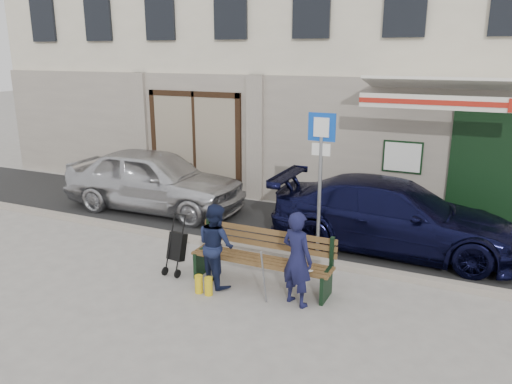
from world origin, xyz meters
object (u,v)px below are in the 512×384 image
Objects in this scene: car_navy at (393,215)px; man at (297,259)px; bench at (259,259)px; parking_sign at (321,162)px; woman at (216,245)px; car_silver at (154,180)px; stroller at (177,248)px.

car_navy is 3.04m from man.
man is (0.80, -0.35, 0.29)m from bench.
parking_sign is 1.82× the size of man.
woman is (-0.65, -0.26, 0.24)m from bench.
parking_sign is 2.44m from woman.
woman is (-1.17, -1.82, -1.13)m from parking_sign.
car_silver is 5.74m from car_navy.
woman reaches higher than stroller.
woman is at bearing -133.03° from car_silver.
bench is at bearing 145.84° from car_navy.
car_navy reaches higher than stroller.
bench is at bearing -107.65° from parking_sign.
stroller is at bearing 15.45° from man.
parking_sign reaches higher than stroller.
woman is 0.89m from stroller.
car_silver reaches higher than man.
car_navy is 3.08m from bench.
bench is at bearing -3.44° from man.
car_navy is at bearing -87.18° from man.
man reaches higher than bench.
car_navy is (5.74, -0.15, -0.08)m from car_silver.
stroller is (-3.23, -2.69, -0.23)m from car_navy.
car_silver is 4.79m from parking_sign.
parking_sign reaches higher than woman.
stroller is (-1.50, -0.15, 0.00)m from bench.
woman is (-1.45, 0.09, -0.05)m from man.
car_navy is 4.21m from stroller.
parking_sign reaches higher than man.
man is (4.81, -3.05, -0.02)m from car_silver.
stroller is (-2.30, 0.21, -0.28)m from man.
car_silver is 3.00× the size of man.
woman is (-2.38, -2.80, 0.01)m from car_navy.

